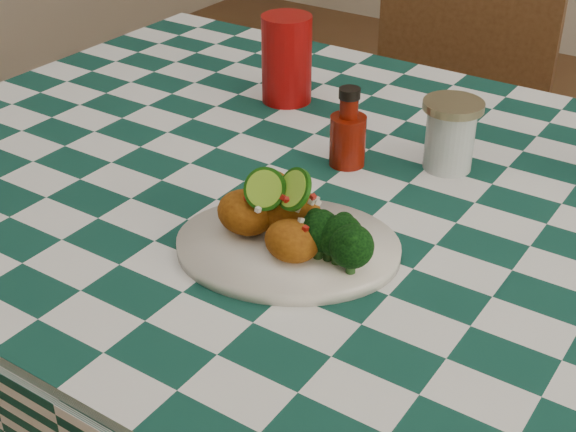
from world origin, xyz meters
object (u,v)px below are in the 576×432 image
Objects in this scene: fried_chicken_pile at (285,208)px; plate at (288,247)px; mason_jar at (450,135)px; ketchup_bottle at (348,127)px; wooden_chair_left at (430,163)px; red_tumbler at (287,59)px; dining_table at (373,406)px.

plate is at bearing 0.00° from fried_chicken_pile.
mason_jar is (0.07, 0.33, 0.04)m from plate.
plate is 2.31× the size of ketchup_bottle.
ketchup_bottle is (-0.06, 0.25, -0.00)m from fried_chicken_pile.
wooden_chair_left reaches higher than ketchup_bottle.
ketchup_bottle is 1.15× the size of mason_jar.
red_tumbler is 0.16× the size of wooden_chair_left.
wooden_chair_left is at bearing 102.10° from plate.
red_tumbler reaches higher than fried_chicken_pile.
fried_chicken_pile is 1.18× the size of ketchup_bottle.
plate is 0.30× the size of wooden_chair_left.
red_tumbler is 1.25× the size of ketchup_bottle.
plate is at bearing -55.93° from red_tumbler.
red_tumbler is at bearing 124.07° from plate.
fried_chicken_pile reaches higher than mason_jar.
fried_chicken_pile is at bearing -84.51° from wooden_chair_left.
wooden_chair_left reaches higher than fried_chicken_pile.
wooden_chair_left reaches higher than red_tumbler.
dining_table is 0.47m from mason_jar.
wooden_chair_left is at bearing 108.52° from dining_table.
mason_jar is at bearing -13.04° from red_tumbler.
wooden_chair_left is at bearing 101.45° from ketchup_bottle.
mason_jar is at bearing 80.10° from dining_table.
plate is 0.34m from mason_jar.
red_tumbler is 0.36m from mason_jar.
dining_table is 15.46× the size of mason_jar.
red_tumbler is 0.26m from ketchup_bottle.
wooden_chair_left is at bearing 114.84° from mason_jar.
dining_table is 11.40× the size of fried_chicken_pile.
dining_table is at bearing 76.39° from plate.
dining_table is 0.45m from plate.
fried_chicken_pile is (-0.00, 0.00, 0.06)m from plate.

